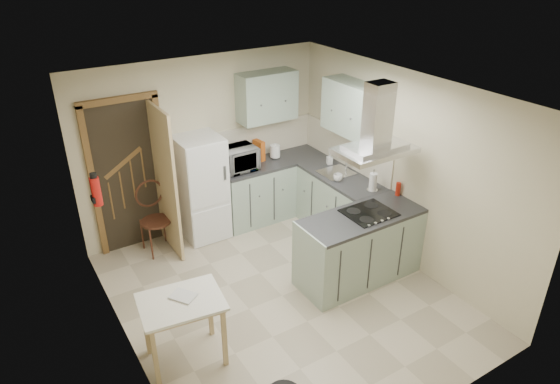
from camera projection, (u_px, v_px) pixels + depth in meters
floor at (282, 296)px, 6.04m from camera, size 4.20×4.20×0.00m
ceiling at (283, 94)px, 4.90m from camera, size 4.20×4.20×0.00m
back_wall at (203, 145)px, 7.06m from camera, size 3.60×0.00×3.60m
left_wall at (118, 254)px, 4.62m from camera, size 0.00×4.20×4.20m
right_wall at (402, 169)px, 6.32m from camera, size 0.00×4.20×4.20m
doorway at (129, 176)px, 6.61m from camera, size 1.10×0.12×2.10m
fridge at (202, 188)px, 6.96m from camera, size 0.60×0.60×1.50m
counter_back at (256, 192)px, 7.50m from camera, size 1.08×0.60×0.90m
counter_right at (327, 196)px, 7.39m from camera, size 0.60×1.95×0.90m
splashback at (263, 139)px, 7.54m from camera, size 1.68×0.02×0.50m
wall_cabinet_back at (267, 96)px, 7.10m from camera, size 0.85×0.35×0.70m
wall_cabinet_right at (352, 108)px, 6.60m from camera, size 0.35×0.90×0.70m
peninsula at (360, 247)px, 6.18m from camera, size 1.55×0.65×0.90m
hob at (369, 213)px, 6.02m from camera, size 0.58×0.50×0.01m
extractor_hood at (375, 150)px, 5.65m from camera, size 0.90×0.55×0.10m
sink at (336, 172)px, 7.05m from camera, size 0.45×0.40×0.01m
fire_extinguisher at (96, 191)px, 5.22m from camera, size 0.10×0.10×0.32m
drop_leaf_table at (184, 330)px, 4.98m from camera, size 0.87×0.70×0.75m
bentwood_chair at (156, 221)px, 6.72m from camera, size 0.43×0.43×0.92m
microwave at (235, 160)px, 7.05m from camera, size 0.61×0.42×0.34m
kettle at (275, 151)px, 7.48m from camera, size 0.18×0.18×0.22m
cereal_box at (259, 150)px, 7.40m from camera, size 0.11×0.21×0.30m
soap_bottle at (330, 159)px, 7.29m from camera, size 0.09×0.10×0.17m
paper_towel at (373, 182)px, 6.51m from camera, size 0.10×0.10×0.25m
cup at (338, 178)px, 6.80m from camera, size 0.14×0.14×0.10m
red_bottle at (398, 189)px, 6.40m from camera, size 0.08×0.08×0.18m
book at (178, 298)px, 4.76m from camera, size 0.28×0.30×0.11m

